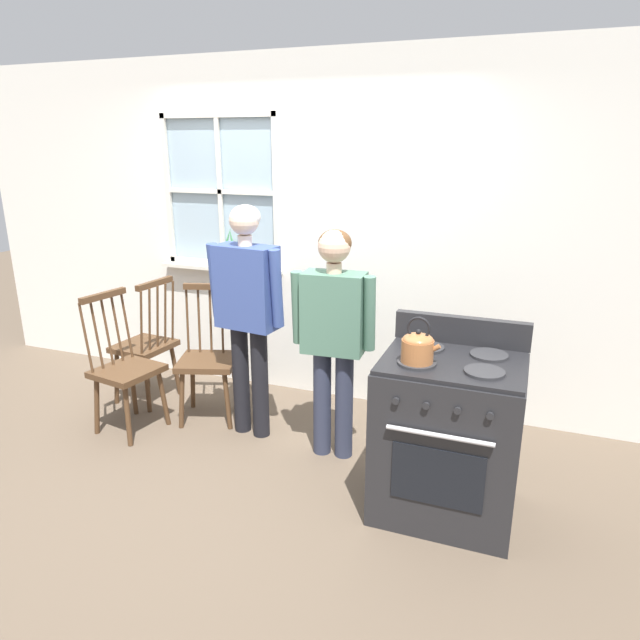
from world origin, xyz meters
TOP-DOWN VIEW (x-y plane):
  - ground_plane at (0.00, 0.00)m, footprint 16.00×16.00m
  - wall_back at (0.04, 1.40)m, footprint 6.40×0.16m
  - chair_by_window at (-1.15, 0.75)m, footprint 0.44×0.45m
  - chair_near_wall at (-0.97, 0.27)m, footprint 0.47×0.48m
  - chair_center_cluster at (-0.51, 0.66)m, footprint 0.53×0.51m
  - person_elderly_left at (-0.10, 0.54)m, footprint 0.59×0.26m
  - person_teen_center at (0.56, 0.47)m, footprint 0.55×0.24m
  - stove at (1.37, 0.12)m, footprint 0.77×0.68m
  - kettle at (1.19, -0.01)m, footprint 0.21×0.17m
  - potted_plant at (-0.66, 1.31)m, footprint 0.14×0.14m

SIDE VIEW (x-z plane):
  - ground_plane at x=0.00m, z-range 0.00..0.00m
  - chair_by_window at x=-1.15m, z-range -0.05..0.98m
  - chair_near_wall at x=-0.97m, z-range -0.05..0.98m
  - chair_center_cluster at x=-0.51m, z-range -0.05..0.98m
  - stove at x=1.37m, z-range -0.07..1.01m
  - person_teen_center at x=0.56m, z-range 0.16..1.70m
  - person_elderly_left at x=-0.10m, z-range 0.18..1.83m
  - kettle at x=1.19m, z-range 0.90..1.15m
  - potted_plant at x=-0.66m, z-range 0.96..1.30m
  - wall_back at x=0.04m, z-range -0.02..2.68m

